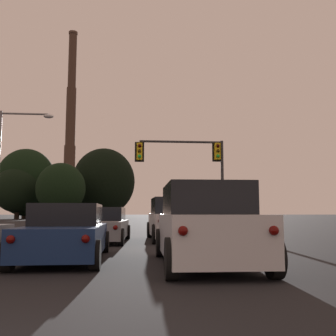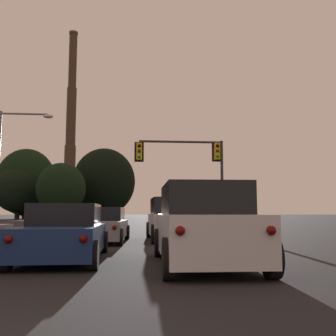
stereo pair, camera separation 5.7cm
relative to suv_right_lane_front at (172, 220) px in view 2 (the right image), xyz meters
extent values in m
cube|color=silver|center=(0.00, -0.03, -0.21)|extent=(2.00, 4.83, 0.95)
cube|color=black|center=(0.00, 0.09, 0.61)|extent=(1.82, 2.83, 0.70)
cylinder|color=black|center=(-0.97, 1.88, -0.52)|extent=(0.23, 0.76, 0.76)
cylinder|color=black|center=(0.91, 1.91, -0.52)|extent=(0.23, 0.76, 0.76)
cylinder|color=black|center=(-0.91, -1.97, -0.52)|extent=(0.23, 0.76, 0.76)
cylinder|color=black|center=(0.97, -1.94, -0.52)|extent=(0.23, 0.76, 0.76)
sphere|color=#500705|center=(-0.74, -2.46, 0.00)|extent=(0.17, 0.17, 0.17)
sphere|color=#500705|center=(0.82, -2.44, 0.00)|extent=(0.17, 0.17, 0.17)
cube|color=navy|center=(-3.45, -7.03, -0.37)|extent=(1.87, 4.63, 0.70)
cube|color=black|center=(-3.45, -6.80, 0.25)|extent=(1.66, 2.23, 0.55)
cylinder|color=black|center=(-4.36, -5.14, -0.58)|extent=(0.23, 0.64, 0.64)
cylinder|color=black|center=(-2.60, -5.11, -0.58)|extent=(0.23, 0.64, 0.64)
cylinder|color=black|center=(-4.30, -8.94, -0.58)|extent=(0.23, 0.64, 0.64)
cylinder|color=black|center=(-2.54, -8.91, -0.58)|extent=(0.23, 0.64, 0.64)
sphere|color=#500705|center=(-4.13, -9.36, -0.22)|extent=(0.17, 0.17, 0.17)
sphere|color=#500705|center=(-2.69, -9.33, -0.22)|extent=(0.17, 0.17, 0.17)
cube|color=silver|center=(-0.10, -8.33, -0.21)|extent=(2.00, 4.83, 0.95)
cube|color=black|center=(-0.10, -8.21, 0.61)|extent=(1.83, 2.83, 0.70)
cylinder|color=black|center=(-1.01, -6.39, -0.52)|extent=(0.23, 0.76, 0.76)
cylinder|color=black|center=(0.87, -6.42, -0.52)|extent=(0.23, 0.76, 0.76)
cylinder|color=black|center=(-1.07, -10.24, -0.52)|extent=(0.23, 0.76, 0.76)
cylinder|color=black|center=(0.81, -10.27, -0.52)|extent=(0.23, 0.76, 0.76)
sphere|color=#500705|center=(-0.92, -10.73, 0.00)|extent=(0.17, 0.17, 0.17)
sphere|color=#500705|center=(0.64, -10.76, 0.00)|extent=(0.17, 0.17, 0.17)
cylinder|color=black|center=(-5.22, -5.89, -0.58)|extent=(0.25, 0.65, 0.64)
cube|color=gray|center=(-2.98, -0.82, -0.37)|extent=(2.03, 4.68, 0.70)
cube|color=black|center=(-2.97, -0.59, 0.25)|extent=(1.73, 2.28, 0.55)
cylinder|color=black|center=(-3.77, 1.12, -0.58)|extent=(0.25, 0.65, 0.64)
cylinder|color=black|center=(-2.01, 1.04, -0.58)|extent=(0.25, 0.65, 0.64)
cylinder|color=black|center=(-3.96, -2.67, -0.58)|extent=(0.25, 0.65, 0.64)
cylinder|color=black|center=(-2.20, -2.76, -0.58)|extent=(0.25, 0.65, 0.64)
sphere|color=#500705|center=(-3.82, -3.10, -0.22)|extent=(0.17, 0.17, 0.17)
sphere|color=#500705|center=(-2.38, -3.17, -0.22)|extent=(0.17, 0.17, 0.17)
cylinder|color=#2D2D30|center=(3.74, 6.55, 1.95)|extent=(0.18, 0.18, 5.69)
cylinder|color=black|center=(3.74, 6.55, -0.85)|extent=(0.40, 0.40, 0.10)
cube|color=yellow|center=(3.45, 6.55, 4.13)|extent=(0.34, 0.34, 1.04)
cube|color=black|center=(3.45, 6.73, 4.13)|extent=(0.58, 0.03, 1.25)
sphere|color=#320504|center=(3.45, 6.36, 4.45)|extent=(0.22, 0.22, 0.22)
sphere|color=#352604|center=(3.45, 6.36, 4.13)|extent=(0.22, 0.22, 0.22)
sphere|color=green|center=(3.45, 6.36, 3.80)|extent=(0.22, 0.22, 0.22)
cylinder|color=#2D2D30|center=(1.16, 6.55, 4.70)|extent=(5.15, 0.14, 0.14)
sphere|color=#2D2D30|center=(3.74, 6.55, 4.70)|extent=(0.18, 0.18, 0.18)
cube|color=yellow|center=(-1.41, 6.55, 4.06)|extent=(0.34, 0.34, 1.04)
cube|color=black|center=(-1.41, 6.73, 4.06)|extent=(0.58, 0.03, 1.25)
sphere|color=#320504|center=(-1.41, 6.36, 4.38)|extent=(0.22, 0.22, 0.22)
sphere|color=#352604|center=(-1.41, 6.36, 4.06)|extent=(0.22, 0.22, 0.22)
sphere|color=green|center=(-1.41, 6.36, 3.73)|extent=(0.22, 0.22, 0.22)
cylinder|color=slate|center=(-8.66, 7.62, 6.53)|extent=(2.95, 0.12, 0.12)
sphere|color=slate|center=(-10.13, 7.62, 6.53)|extent=(0.20, 0.20, 0.20)
ellipsoid|color=silver|center=(-7.18, 7.62, 6.41)|extent=(0.64, 0.36, 0.26)
cylinder|color=#3C2B22|center=(-20.80, 100.10, 0.80)|extent=(5.32, 5.32, 3.40)
cylinder|color=#473328|center=(-20.80, 100.10, 11.37)|extent=(3.33, 3.33, 17.74)
cylinder|color=#473328|center=(-20.80, 100.10, 29.11)|extent=(2.86, 2.86, 17.74)
cylinder|color=#473328|center=(-20.80, 100.10, 46.86)|extent=(2.40, 2.40, 17.74)
cylinder|color=#4E382C|center=(-20.80, 100.10, 55.38)|extent=(2.68, 2.68, 0.70)
cylinder|color=black|center=(-15.39, 57.73, 0.16)|extent=(0.92, 0.92, 2.12)
ellipsoid|color=black|center=(-15.39, 57.73, 4.86)|extent=(9.15, 8.24, 9.70)
cylinder|color=black|center=(-8.21, 68.18, 0.36)|extent=(1.34, 1.34, 2.52)
ellipsoid|color=black|center=(-8.21, 68.18, 7.05)|extent=(13.36, 12.03, 14.47)
cylinder|color=black|center=(-24.10, 66.32, 0.27)|extent=(1.22, 1.22, 2.34)
ellipsoid|color=black|center=(-24.10, 66.32, 6.68)|extent=(12.25, 11.02, 13.96)
cylinder|color=black|center=(-24.83, 63.35, 0.30)|extent=(0.95, 0.95, 2.40)
ellipsoid|color=black|center=(-24.83, 63.35, 4.93)|extent=(9.50, 8.55, 9.14)
camera|label=1|loc=(-1.75, -17.34, 0.29)|focal=42.00mm
camera|label=2|loc=(-1.69, -17.35, 0.29)|focal=42.00mm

